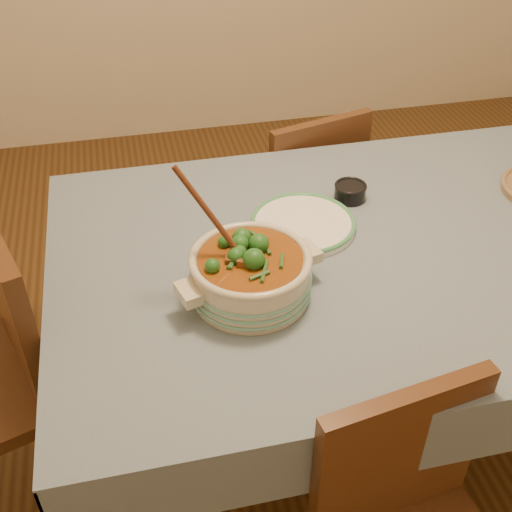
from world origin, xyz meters
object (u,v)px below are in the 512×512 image
Objects in this scene: stew_casserole at (250,271)px; white_plate at (303,223)px; dining_table at (373,271)px; chair_far at (303,197)px; condiment_bowl at (350,191)px.

white_plate is (0.20, 0.24, -0.06)m from stew_casserole.
dining_table is at bearing -34.80° from white_plate.
chair_far is at bearing 72.81° from white_plate.
condiment_bowl is (0.17, 0.11, 0.01)m from white_plate.
dining_table is 17.63× the size of condiment_bowl.
stew_casserole reaches higher than chair_far.
stew_casserole is at bearing -161.60° from dining_table.
condiment_bowl is at bearing 89.19° from dining_table.
condiment_bowl is at bearing 31.98° from white_plate.
stew_casserole is at bearing -129.76° from white_plate.
dining_table is 4.68× the size of stew_casserole.
stew_casserole is 0.44× the size of chair_far.
chair_far is (0.18, 0.58, -0.31)m from white_plate.
condiment_bowl is (0.37, 0.34, -0.04)m from stew_casserole.
condiment_bowl is at bearing 73.87° from chair_far.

